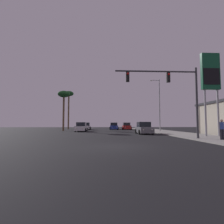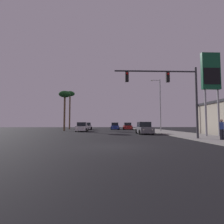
% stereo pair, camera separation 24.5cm
% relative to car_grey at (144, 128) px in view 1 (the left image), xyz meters
% --- Properties ---
extents(ground_plane, '(120.00, 120.00, 0.00)m').
position_rel_car_grey_xyz_m(ground_plane, '(-4.85, -13.23, -0.76)').
color(ground_plane, black).
extents(sidewalk_right, '(5.00, 60.00, 0.12)m').
position_rel_car_grey_xyz_m(sidewalk_right, '(4.65, -3.23, -0.70)').
color(sidewalk_right, gray).
rests_on(sidewalk_right, ground).
extents(car_grey, '(2.04, 4.31, 1.68)m').
position_rel_car_grey_xyz_m(car_grey, '(0.00, 0.00, 0.00)').
color(car_grey, slate).
rests_on(car_grey, ground).
extents(car_silver, '(2.04, 4.33, 1.68)m').
position_rel_car_grey_xyz_m(car_silver, '(-9.80, 17.67, 0.00)').
color(car_silver, '#B7B7BC').
rests_on(car_silver, ground).
extents(car_blue, '(2.04, 4.34, 1.68)m').
position_rel_car_grey_xyz_m(car_blue, '(-3.18, 17.63, 0.00)').
color(car_blue, navy).
rests_on(car_blue, ground).
extents(car_red, '(2.04, 4.33, 1.68)m').
position_rel_car_grey_xyz_m(car_red, '(-0.15, 17.40, 0.00)').
color(car_red, maroon).
rests_on(car_red, ground).
extents(car_white, '(2.04, 4.33, 1.68)m').
position_rel_car_grey_xyz_m(car_white, '(-9.76, 8.11, 0.00)').
color(car_white, silver).
rests_on(car_white, ground).
extents(traffic_light_mast, '(7.60, 0.36, 6.50)m').
position_rel_car_grey_xyz_m(traffic_light_mast, '(0.70, -8.86, 3.98)').
color(traffic_light_mast, '#38383D').
rests_on(traffic_light_mast, sidewalk_right).
extents(street_lamp, '(1.74, 0.24, 9.00)m').
position_rel_car_grey_xyz_m(street_lamp, '(3.89, 5.26, 4.36)').
color(street_lamp, '#99999E').
rests_on(street_lamp, sidewalk_right).
extents(gas_station_sign, '(2.00, 0.42, 9.00)m').
position_rel_car_grey_xyz_m(gas_station_sign, '(5.95, -6.22, 5.86)').
color(gas_station_sign, '#99999E').
rests_on(gas_station_sign, sidewalk_right).
extents(pedestrian_on_sidewalk, '(0.34, 0.32, 1.67)m').
position_rel_car_grey_xyz_m(pedestrian_on_sidewalk, '(4.17, -10.27, 0.27)').
color(pedestrian_on_sidewalk, '#23232D').
rests_on(pedestrian_on_sidewalk, sidewalk_right).
extents(palm_tree_mid, '(2.40, 2.40, 8.02)m').
position_rel_car_grey_xyz_m(palm_tree_mid, '(-13.64, 10.77, 6.18)').
color(palm_tree_mid, brown).
rests_on(palm_tree_mid, ground).
extents(palm_tree_far, '(2.40, 2.40, 9.84)m').
position_rel_car_grey_xyz_m(palm_tree_far, '(-14.65, 20.77, 7.79)').
color(palm_tree_far, brown).
rests_on(palm_tree_far, ground).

